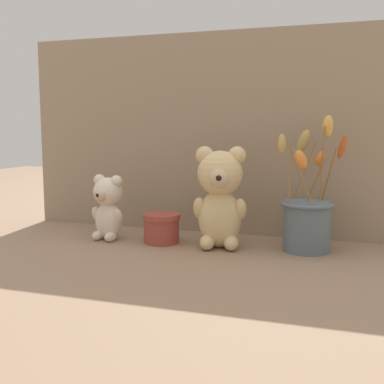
# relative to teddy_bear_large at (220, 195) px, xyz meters

# --- Properties ---
(ground_plane) EXTENTS (4.00, 4.00, 0.00)m
(ground_plane) POSITION_rel_teddy_bear_large_xyz_m (-0.08, -0.00, -0.13)
(ground_plane) COLOR #8E7056
(backdrop_wall) EXTENTS (1.08, 0.02, 0.56)m
(backdrop_wall) POSITION_rel_teddy_bear_large_xyz_m (-0.08, 0.17, 0.15)
(backdrop_wall) COLOR gray
(backdrop_wall) RESTS_ON ground
(teddy_bear_large) EXTENTS (0.14, 0.13, 0.25)m
(teddy_bear_large) POSITION_rel_teddy_bear_large_xyz_m (0.00, 0.00, 0.00)
(teddy_bear_large) COLOR #DBBC84
(teddy_bear_large) RESTS_ON ground
(teddy_bear_medium) EXTENTS (0.10, 0.09, 0.17)m
(teddy_bear_medium) POSITION_rel_teddy_bear_large_xyz_m (-0.31, -0.01, -0.04)
(teddy_bear_medium) COLOR beige
(teddy_bear_medium) RESTS_ON ground
(flower_vase) EXTENTS (0.17, 0.17, 0.33)m
(flower_vase) POSITION_rel_teddy_bear_large_xyz_m (0.21, 0.03, -0.05)
(flower_vase) COLOR slate
(flower_vase) RESTS_ON ground
(decorative_tin_tall) EXTENTS (0.10, 0.10, 0.08)m
(decorative_tin_tall) POSITION_rel_teddy_bear_large_xyz_m (-0.16, -0.00, -0.09)
(decorative_tin_tall) COLOR #993D33
(decorative_tin_tall) RESTS_ON ground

